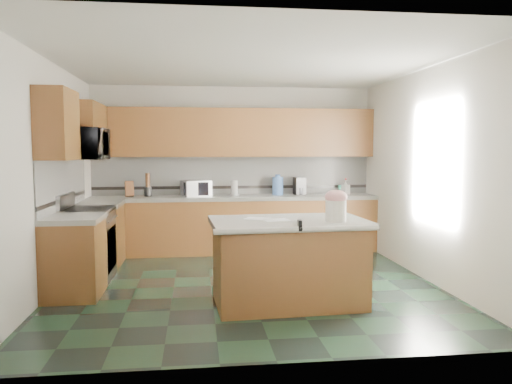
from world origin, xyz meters
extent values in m
plane|color=black|center=(0.00, 0.00, 0.00)|extent=(4.60, 4.60, 0.00)
plane|color=white|center=(0.00, 0.00, 2.70)|extent=(4.60, 4.60, 0.00)
cube|color=white|center=(0.00, 2.32, 1.35)|extent=(4.60, 0.04, 2.70)
cube|color=white|center=(0.00, -2.32, 1.35)|extent=(4.60, 0.04, 2.70)
cube|color=white|center=(-2.32, 0.00, 1.35)|extent=(0.04, 4.60, 2.70)
cube|color=white|center=(2.32, 0.00, 1.35)|extent=(0.04, 4.60, 2.70)
cube|color=#3C270F|center=(0.00, 2.00, 0.43)|extent=(4.60, 0.60, 0.86)
cube|color=white|center=(0.00, 2.00, 0.89)|extent=(4.60, 0.64, 0.06)
cube|color=#3C270F|center=(0.00, 2.13, 1.94)|extent=(4.60, 0.33, 0.78)
cube|color=silver|center=(0.00, 2.29, 1.24)|extent=(4.60, 0.02, 0.63)
cube|color=black|center=(0.00, 2.28, 1.04)|extent=(4.60, 0.01, 0.05)
cube|color=#3C270F|center=(-2.00, 1.29, 0.43)|extent=(0.60, 0.82, 0.86)
cube|color=white|center=(-2.00, 1.29, 0.89)|extent=(0.64, 0.82, 0.06)
cube|color=#3C270F|center=(-2.00, -0.24, 0.43)|extent=(0.60, 0.72, 0.86)
cube|color=white|center=(-2.00, -0.24, 0.89)|extent=(0.64, 0.72, 0.06)
cube|color=silver|center=(-2.29, 0.55, 1.24)|extent=(0.02, 2.30, 0.63)
cube|color=black|center=(-2.28, 0.55, 1.04)|extent=(0.01, 2.30, 0.05)
cube|color=#3C270F|center=(-2.13, 1.42, 1.94)|extent=(0.33, 1.09, 0.78)
cube|color=#3C270F|center=(-2.13, -0.24, 1.94)|extent=(0.33, 0.72, 0.78)
cube|color=#B7B7BC|center=(-2.00, 0.50, 0.44)|extent=(0.60, 0.76, 0.88)
cube|color=black|center=(-1.71, 0.50, 0.40)|extent=(0.02, 0.68, 0.55)
cube|color=black|center=(-2.00, 0.50, 0.90)|extent=(0.62, 0.78, 0.04)
cylinder|color=#B7B7BC|center=(-1.68, 0.50, 0.78)|extent=(0.02, 0.66, 0.02)
cube|color=#B7B7BC|center=(-2.26, 0.50, 1.02)|extent=(0.06, 0.76, 0.18)
imported|color=#B7B7BC|center=(-2.00, 0.50, 1.73)|extent=(0.50, 0.73, 0.41)
cube|color=#3C270F|center=(0.36, -0.81, 0.43)|extent=(1.59, 0.97, 0.86)
cube|color=white|center=(0.36, -0.81, 0.89)|extent=(1.70, 1.07, 0.06)
cylinder|color=white|center=(0.36, -1.30, 0.89)|extent=(1.65, 0.15, 0.06)
cylinder|color=silver|center=(0.82, -1.02, 1.03)|extent=(0.23, 0.23, 0.22)
ellipsoid|color=#CF878B|center=(0.82, -1.02, 1.18)|extent=(0.23, 0.23, 0.15)
cylinder|color=tan|center=(0.82, -1.02, 1.23)|extent=(0.08, 0.03, 0.03)
sphere|color=tan|center=(0.78, -1.02, 1.23)|extent=(0.04, 0.04, 0.04)
sphere|color=tan|center=(0.86, -1.02, 1.23)|extent=(0.04, 0.04, 0.04)
imported|color=#28A07C|center=(0.95, -0.70, 1.10)|extent=(0.17, 0.17, 0.35)
cube|color=white|center=(0.22, -0.84, 0.92)|extent=(0.31, 0.25, 0.00)
cube|color=white|center=(0.04, -0.71, 0.92)|extent=(0.32, 0.29, 0.00)
cube|color=black|center=(0.38, -1.28, 0.93)|extent=(0.04, 0.12, 0.10)
cylinder|color=black|center=(0.38, -1.35, 0.91)|extent=(0.02, 0.08, 0.02)
cube|color=#472814|center=(-1.67, 2.05, 1.04)|extent=(0.16, 0.20, 0.26)
cylinder|color=black|center=(-1.38, 2.08, 1.00)|extent=(0.12, 0.12, 0.15)
cylinder|color=#472814|center=(-1.38, 2.08, 1.18)|extent=(0.07, 0.07, 0.22)
cube|color=#B7B7BC|center=(-0.62, 2.05, 1.05)|extent=(0.51, 0.44, 0.25)
cube|color=black|center=(-0.62, 1.91, 1.05)|extent=(0.39, 0.01, 0.21)
cylinder|color=white|center=(0.01, 2.10, 1.04)|extent=(0.11, 0.11, 0.24)
cylinder|color=#B7B7BC|center=(0.01, 2.10, 0.93)|extent=(0.16, 0.16, 0.01)
cylinder|color=#4D79C5|center=(0.72, 2.06, 1.07)|extent=(0.18, 0.18, 0.30)
cylinder|color=#4D79C5|center=(0.72, 2.06, 1.24)|extent=(0.08, 0.08, 0.04)
cube|color=black|center=(1.09, 2.08, 1.06)|extent=(0.19, 0.21, 0.29)
cylinder|color=black|center=(1.09, 2.04, 0.98)|extent=(0.12, 0.12, 0.12)
imported|color=white|center=(1.86, 2.05, 1.04)|extent=(0.14, 0.14, 0.24)
cylinder|color=red|center=(1.86, 2.05, 1.17)|extent=(0.02, 0.02, 0.03)
cube|color=white|center=(2.29, -0.20, 1.50)|extent=(0.02, 1.40, 1.10)
camera|label=1|loc=(-0.62, -6.01, 1.66)|focal=35.00mm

